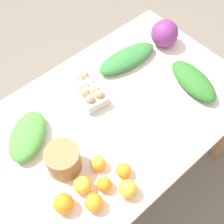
{
  "coord_description": "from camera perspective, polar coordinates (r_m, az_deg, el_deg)",
  "views": [
    {
      "loc": [
        -0.56,
        -0.63,
        1.99
      ],
      "look_at": [
        0.0,
        0.0,
        0.75
      ],
      "focal_mm": 50.0,
      "sensor_mm": 36.0,
      "label": 1
    }
  ],
  "objects": [
    {
      "name": "cabbage_purple",
      "position": [
        1.8,
        9.58,
        13.98
      ],
      "size": [
        0.15,
        0.15,
        0.15
      ],
      "primitive_type": "sphere",
      "color": "#7A2D75",
      "rests_on": "dining_table"
    },
    {
      "name": "greens_bunch_kale",
      "position": [
        1.7,
        2.75,
        9.79
      ],
      "size": [
        0.37,
        0.17,
        0.07
      ],
      "primitive_type": "ellipsoid",
      "rotation": [
        0.0,
        0.0,
        6.18
      ],
      "color": "#337538",
      "rests_on": "dining_table"
    },
    {
      "name": "dining_table",
      "position": [
        1.59,
        0.0,
        -2.3
      ],
      "size": [
        1.4,
        0.87,
        0.73
      ],
      "color": "silver",
      "rests_on": "ground_plane"
    },
    {
      "name": "orange_6",
      "position": [
        1.32,
        -1.44,
        -13.1
      ],
      "size": [
        0.06,
        0.06,
        0.06
      ],
      "primitive_type": "sphere",
      "color": "orange",
      "rests_on": "dining_table"
    },
    {
      "name": "egg_carton",
      "position": [
        1.55,
        -4.53,
        3.99
      ],
      "size": [
        0.15,
        0.24,
        0.09
      ],
      "rotation": [
        0.0,
        0.0,
        4.56
      ],
      "color": "#B7B7B2",
      "rests_on": "dining_table"
    },
    {
      "name": "orange_1",
      "position": [
        1.3,
        2.9,
        -13.87
      ],
      "size": [
        0.08,
        0.08,
        0.08
      ],
      "primitive_type": "sphere",
      "color": "#F9A833",
      "rests_on": "dining_table"
    },
    {
      "name": "paper_bag",
      "position": [
        1.34,
        -8.9,
        -8.65
      ],
      "size": [
        0.15,
        0.15,
        0.13
      ],
      "primitive_type": "cylinder",
      "color": "#997047",
      "rests_on": "dining_table"
    },
    {
      "name": "orange_0",
      "position": [
        1.29,
        -3.32,
        -16.25
      ],
      "size": [
        0.07,
        0.07,
        0.07
      ],
      "primitive_type": "sphere",
      "color": "orange",
      "rests_on": "dining_table"
    },
    {
      "name": "orange_4",
      "position": [
        1.34,
        2.15,
        -10.65
      ],
      "size": [
        0.07,
        0.07,
        0.07
      ],
      "primitive_type": "sphere",
      "color": "orange",
      "rests_on": "dining_table"
    },
    {
      "name": "ground_plane",
      "position": [
        2.16,
        0.0,
        -11.2
      ],
      "size": [
        8.0,
        8.0,
        0.0
      ],
      "primitive_type": "plane",
      "color": "#70665B"
    },
    {
      "name": "orange_3",
      "position": [
        1.35,
        -2.51,
        -9.34
      ],
      "size": [
        0.07,
        0.07,
        0.07
      ],
      "primitive_type": "sphere",
      "color": "orange",
      "rests_on": "dining_table"
    },
    {
      "name": "greens_bunch_beet_tops",
      "position": [
        1.46,
        -15.2,
        -4.24
      ],
      "size": [
        0.3,
        0.29,
        0.08
      ],
      "primitive_type": "ellipsoid",
      "rotation": [
        0.0,
        0.0,
        0.69
      ],
      "color": "#4C933D",
      "rests_on": "dining_table"
    },
    {
      "name": "greens_bunch_scallion",
      "position": [
        1.64,
        14.66,
        5.56
      ],
      "size": [
        0.18,
        0.32,
        0.09
      ],
      "primitive_type": "ellipsoid",
      "rotation": [
        0.0,
        0.0,
        1.4
      ],
      "color": "#2D6B28",
      "rests_on": "dining_table"
    },
    {
      "name": "orange_5",
      "position": [
        1.29,
        -8.87,
        -16.21
      ],
      "size": [
        0.08,
        0.08,
        0.08
      ],
      "primitive_type": "sphere",
      "color": "orange",
      "rests_on": "dining_table"
    },
    {
      "name": "orange_2",
      "position": [
        1.31,
        -5.49,
        -13.13
      ],
      "size": [
        0.08,
        0.08,
        0.08
      ],
      "primitive_type": "sphere",
      "color": "#F9A833",
      "rests_on": "dining_table"
    }
  ]
}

